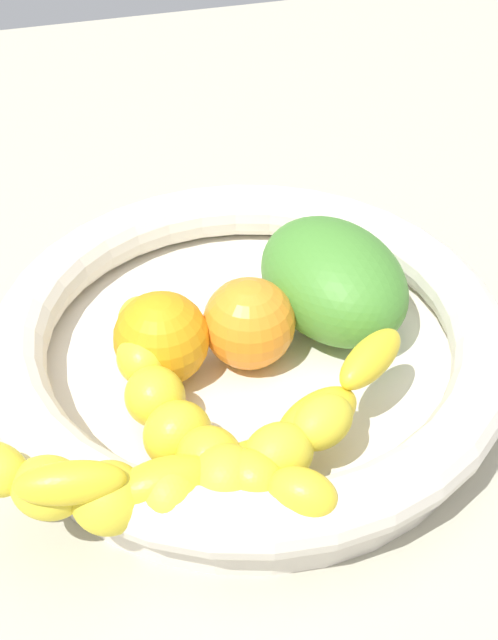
{
  "coord_description": "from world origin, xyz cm",
  "views": [
    {
      "loc": [
        10.89,
        38.77,
        41.64
      ],
      "look_at": [
        0.0,
        0.0,
        7.81
      ],
      "focal_mm": 50.47,
      "sensor_mm": 36.0,
      "label": 1
    }
  ],
  "objects": [
    {
      "name": "kitchen_counter",
      "position": [
        0.0,
        0.0,
        1.5
      ],
      "size": [
        120.0,
        120.0,
        3.0
      ],
      "primitive_type": "cube",
      "color": "#ACA893",
      "rests_on": "ground"
    },
    {
      "name": "fruit_bowl",
      "position": [
        0.0,
        0.0,
        5.78
      ],
      "size": [
        30.93,
        30.93,
        5.37
      ],
      "color": "silver",
      "rests_on": "kitchen_counter"
    },
    {
      "name": "banana_draped_left",
      "position": [
        5.07,
        6.47,
        7.35
      ],
      "size": [
        9.36,
        18.61,
        4.51
      ],
      "color": "yellow",
      "rests_on": "fruit_bowl"
    },
    {
      "name": "banana_draped_right",
      "position": [
        7.03,
        10.11,
        7.47
      ],
      "size": [
        20.94,
        7.5,
        4.68
      ],
      "color": "yellow",
      "rests_on": "fruit_bowl"
    },
    {
      "name": "mango_green",
      "position": [
        -5.92,
        -1.96,
        8.07
      ],
      "size": [
        10.42,
        12.55,
        6.52
      ],
      "primitive_type": "ellipsoid",
      "rotation": [
        0.0,
        0.0,
        1.81
      ],
      "color": "#478930",
      "rests_on": "fruit_bowl"
    },
    {
      "name": "banana_arching_top",
      "position": [
        3.01,
        9.38,
        7.64
      ],
      "size": [
        22.15,
        8.39,
        5.22
      ],
      "color": "yellow",
      "rests_on": "fruit_bowl"
    },
    {
      "name": "orange_front",
      "position": [
        -0.08,
        -0.11,
        7.56
      ],
      "size": [
        5.5,
        5.5,
        5.5
      ],
      "primitive_type": "sphere",
      "color": "orange",
      "rests_on": "fruit_bowl"
    },
    {
      "name": "orange_mid_left",
      "position": [
        5.23,
        0.05,
        7.59
      ],
      "size": [
        5.57,
        5.57,
        5.57
      ],
      "primitive_type": "sphere",
      "color": "orange",
      "rests_on": "fruit_bowl"
    }
  ]
}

